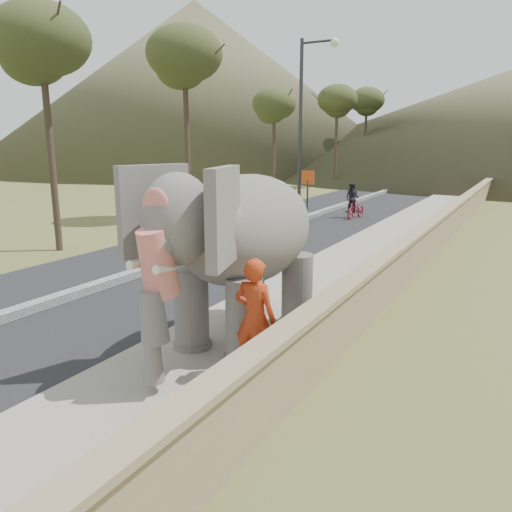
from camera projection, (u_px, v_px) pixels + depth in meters
The scene contains 11 objects.
ground at pixel (111, 435), 6.47m from camera, with size 160.00×160.00×0.00m, color olive.
road at pixel (217, 250), 17.35m from camera, with size 7.00×120.00×0.03m, color black.
median at pixel (216, 247), 17.33m from camera, with size 0.35×120.00×0.22m, color black.
walkway at pixel (356, 265), 14.96m from camera, with size 3.00×120.00×0.15m, color #9E9687.
parapet at pixel (413, 256), 14.07m from camera, with size 0.30×120.00×1.10m, color tan.
lamppost at pixel (307, 114), 21.95m from camera, with size 1.76×0.36×8.00m.
signboard at pixel (308, 188), 22.43m from camera, with size 0.60×0.08×2.40m.
hill_left at pixel (196, 86), 68.79m from camera, with size 60.00×60.00×22.00m, color brown.
elephant_and_man at pixel (247, 254), 9.06m from camera, with size 2.45×4.43×3.17m.
motorcyclist at pixel (354, 205), 24.18m from camera, with size 0.99×1.76×1.74m.
trees at pixel (469, 136), 29.73m from camera, with size 48.52×43.31×9.20m.
Camera 1 is at (4.46, -4.13, 3.73)m, focal length 35.00 mm.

